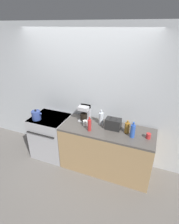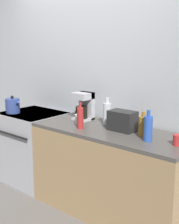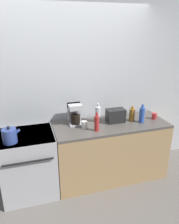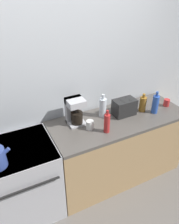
{
  "view_description": "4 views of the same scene",
  "coord_description": "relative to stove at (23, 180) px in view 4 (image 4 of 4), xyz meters",
  "views": [
    {
      "loc": [
        1.27,
        -2.21,
        2.53
      ],
      "look_at": [
        0.22,
        0.4,
        1.12
      ],
      "focal_mm": 28.0,
      "sensor_mm": 36.0,
      "label": 1
    },
    {
      "loc": [
        2.33,
        -2.07,
        1.73
      ],
      "look_at": [
        0.3,
        0.33,
        1.03
      ],
      "focal_mm": 50.0,
      "sensor_mm": 36.0,
      "label": 2
    },
    {
      "loc": [
        -0.55,
        -2.34,
        2.17
      ],
      "look_at": [
        0.29,
        0.42,
        1.06
      ],
      "focal_mm": 35.0,
      "sensor_mm": 36.0,
      "label": 3
    },
    {
      "loc": [
        -0.69,
        -1.43,
        2.27
      ],
      "look_at": [
        0.21,
        0.37,
        1.05
      ],
      "focal_mm": 35.0,
      "sensor_mm": 36.0,
      "label": 4
    }
  ],
  "objects": [
    {
      "name": "wall_back",
      "position": [
        0.6,
        0.39,
        0.85
      ],
      "size": [
        8.0,
        0.05,
        2.6
      ],
      "color": "silver",
      "rests_on": "ground_plane"
    },
    {
      "name": "bottle_blue",
      "position": [
        1.64,
        -0.07,
        0.55
      ],
      "size": [
        0.08,
        0.08,
        0.28
      ],
      "color": "#2D56B7",
      "rests_on": "counter_block"
    },
    {
      "name": "bottle_red",
      "position": [
        0.92,
        -0.15,
        0.54
      ],
      "size": [
        0.06,
        0.06,
        0.26
      ],
      "color": "#B72828",
      "rests_on": "counter_block"
    },
    {
      "name": "cup_red",
      "position": [
        1.88,
        -0.01,
        0.48
      ],
      "size": [
        0.07,
        0.07,
        0.09
      ],
      "color": "red",
      "rests_on": "counter_block"
    },
    {
      "name": "counter_block",
      "position": [
        1.19,
        0.01,
        -0.01
      ],
      "size": [
        1.65,
        0.65,
        0.89
      ],
      "color": "tan",
      "rests_on": "ground_plane"
    },
    {
      "name": "stove",
      "position": [
        0.0,
        0.0,
        0.0
      ],
      "size": [
        0.71,
        0.67,
        0.89
      ],
      "color": "#B7B7BC",
      "rests_on": "ground_plane"
    },
    {
      "name": "ground_plane",
      "position": [
        0.6,
        -0.32,
        -0.45
      ],
      "size": [
        12.0,
        12.0,
        0.0
      ],
      "primitive_type": "plane",
      "color": "slate"
    },
    {
      "name": "toaster",
      "position": [
        1.28,
        0.06,
        0.53
      ],
      "size": [
        0.26,
        0.17,
        0.2
      ],
      "color": "black",
      "rests_on": "counter_block"
    },
    {
      "name": "bottle_amber",
      "position": [
        1.53,
        0.03,
        0.53
      ],
      "size": [
        0.08,
        0.08,
        0.23
      ],
      "color": "#9E6B23",
      "rests_on": "counter_block"
    },
    {
      "name": "coffee_maker",
      "position": [
        0.69,
        0.16,
        0.59
      ],
      "size": [
        0.19,
        0.19,
        0.3
      ],
      "color": "#B7B7BC",
      "rests_on": "counter_block"
    },
    {
      "name": "cup_white",
      "position": [
        0.78,
        -0.02,
        0.48
      ],
      "size": [
        0.08,
        0.08,
        0.1
      ],
      "color": "white",
      "rests_on": "counter_block"
    },
    {
      "name": "bottle_clear",
      "position": [
        1.03,
        0.14,
        0.55
      ],
      "size": [
        0.08,
        0.08,
        0.28
      ],
      "color": "silver",
      "rests_on": "counter_block"
    }
  ]
}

